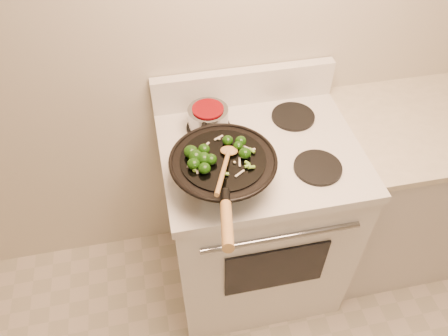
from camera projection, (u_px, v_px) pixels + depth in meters
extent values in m
plane|color=beige|center=(248.00, 16.00, 1.65)|extent=(3.50, 0.00, 3.50)
cube|color=white|center=(254.00, 221.00, 2.05)|extent=(0.76, 0.64, 0.88)
cube|color=white|center=(260.00, 152.00, 1.72)|extent=(0.78, 0.66, 0.04)
cube|color=white|center=(244.00, 86.00, 1.85)|extent=(0.78, 0.05, 0.16)
cylinder|color=gray|center=(281.00, 238.00, 1.59)|extent=(0.60, 0.02, 0.02)
cube|color=black|center=(276.00, 269.00, 1.76)|extent=(0.42, 0.01, 0.28)
cylinder|color=black|center=(223.00, 182.00, 1.57)|extent=(0.18, 0.18, 0.01)
cylinder|color=black|center=(318.00, 167.00, 1.62)|extent=(0.18, 0.18, 0.01)
cylinder|color=black|center=(209.00, 128.00, 1.78)|extent=(0.18, 0.18, 0.01)
cylinder|color=black|center=(293.00, 116.00, 1.83)|extent=(0.18, 0.18, 0.01)
cube|color=silver|center=(406.00, 191.00, 2.18)|extent=(0.81, 0.60, 0.88)
cube|color=beige|center=(438.00, 122.00, 1.85)|extent=(0.83, 0.62, 0.03)
torus|color=black|center=(223.00, 160.00, 1.49)|extent=(0.37, 0.37, 0.01)
cylinder|color=black|center=(223.00, 159.00, 1.49)|extent=(0.30, 0.30, 0.01)
cylinder|color=black|center=(225.00, 197.00, 1.31)|extent=(0.04, 0.07, 0.04)
cylinder|color=#AA7A42|center=(227.00, 225.00, 1.20)|extent=(0.07, 0.20, 0.08)
ellipsoid|color=#123508|center=(238.00, 146.00, 1.51)|extent=(0.04, 0.04, 0.03)
cylinder|color=#478630|center=(241.00, 147.00, 1.52)|extent=(0.02, 0.02, 0.01)
ellipsoid|color=#123508|center=(194.00, 164.00, 1.45)|extent=(0.04, 0.04, 0.04)
ellipsoid|color=#123508|center=(204.00, 168.00, 1.43)|extent=(0.04, 0.04, 0.04)
ellipsoid|color=#123508|center=(191.00, 152.00, 1.48)|extent=(0.05, 0.05, 0.04)
cylinder|color=#478630|center=(195.00, 154.00, 1.49)|extent=(0.02, 0.02, 0.01)
ellipsoid|color=#123508|center=(195.00, 156.00, 1.47)|extent=(0.05, 0.05, 0.04)
ellipsoid|color=#123508|center=(241.00, 141.00, 1.52)|extent=(0.04, 0.04, 0.03)
ellipsoid|color=#123508|center=(211.00, 159.00, 1.46)|extent=(0.04, 0.04, 0.04)
cylinder|color=#478630|center=(215.00, 161.00, 1.47)|extent=(0.02, 0.02, 0.01)
ellipsoid|color=#123508|center=(204.00, 158.00, 1.46)|extent=(0.05, 0.05, 0.04)
ellipsoid|color=#123508|center=(228.00, 140.00, 1.53)|extent=(0.04, 0.04, 0.03)
ellipsoid|color=#123508|center=(245.00, 153.00, 1.48)|extent=(0.04, 0.04, 0.04)
cylinder|color=#478630|center=(248.00, 155.00, 1.49)|extent=(0.02, 0.02, 0.02)
ellipsoid|color=#123508|center=(204.00, 149.00, 1.50)|extent=(0.04, 0.04, 0.04)
cube|color=beige|center=(202.00, 151.00, 1.51)|extent=(0.05, 0.02, 0.00)
cube|color=beige|center=(240.00, 162.00, 1.47)|extent=(0.01, 0.04, 0.00)
cube|color=beige|center=(190.00, 162.00, 1.47)|extent=(0.03, 0.05, 0.00)
cube|color=beige|center=(190.00, 152.00, 1.50)|extent=(0.01, 0.04, 0.00)
cube|color=beige|center=(197.00, 169.00, 1.45)|extent=(0.01, 0.04, 0.00)
cube|color=beige|center=(250.00, 150.00, 1.51)|extent=(0.04, 0.01, 0.00)
cube|color=beige|center=(240.00, 173.00, 1.44)|extent=(0.04, 0.03, 0.00)
cube|color=beige|center=(219.00, 138.00, 1.55)|extent=(0.04, 0.02, 0.00)
cube|color=beige|center=(206.00, 145.00, 1.53)|extent=(0.03, 0.03, 0.00)
cube|color=beige|center=(193.00, 154.00, 1.50)|extent=(0.03, 0.04, 0.00)
cube|color=beige|center=(249.00, 149.00, 1.52)|extent=(0.04, 0.04, 0.00)
cube|color=beige|center=(204.00, 163.00, 1.47)|extent=(0.04, 0.04, 0.00)
cylinder|color=#659931|center=(195.00, 169.00, 1.44)|extent=(0.03, 0.02, 0.02)
cylinder|color=#659931|center=(202.00, 171.00, 1.44)|extent=(0.03, 0.01, 0.01)
cylinder|color=#659931|center=(247.00, 163.00, 1.46)|extent=(0.03, 0.02, 0.02)
cylinder|color=#659931|center=(251.00, 167.00, 1.45)|extent=(0.03, 0.02, 0.01)
cylinder|color=#659931|center=(247.00, 166.00, 1.45)|extent=(0.03, 0.02, 0.02)
cylinder|color=#659931|center=(225.00, 174.00, 1.43)|extent=(0.03, 0.02, 0.01)
cylinder|color=#659931|center=(252.00, 151.00, 1.50)|extent=(0.03, 0.02, 0.01)
sphere|color=beige|center=(247.00, 154.00, 1.50)|extent=(0.01, 0.01, 0.01)
sphere|color=beige|center=(201.00, 157.00, 1.49)|extent=(0.01, 0.01, 0.01)
sphere|color=beige|center=(234.00, 162.00, 1.47)|extent=(0.01, 0.01, 0.01)
sphere|color=beige|center=(219.00, 139.00, 1.55)|extent=(0.01, 0.01, 0.01)
ellipsoid|color=#AA7A42|center=(229.00, 151.00, 1.50)|extent=(0.07, 0.07, 0.02)
cylinder|color=#AA7A42|center=(223.00, 172.00, 1.39)|extent=(0.10, 0.24, 0.08)
cylinder|color=gray|center=(208.00, 118.00, 1.74)|extent=(0.16, 0.16, 0.09)
cylinder|color=#6F050A|center=(208.00, 109.00, 1.70)|extent=(0.12, 0.12, 0.01)
cylinder|color=black|center=(202.00, 132.00, 1.62)|extent=(0.05, 0.10, 0.02)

